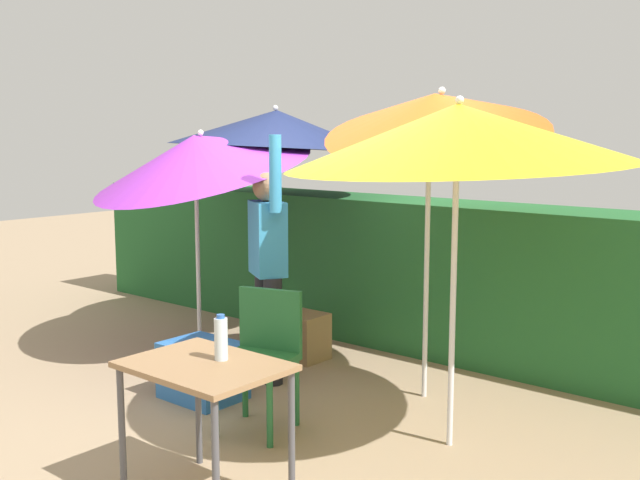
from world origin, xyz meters
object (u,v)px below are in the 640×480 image
(umbrella_yellow, at_px, (458,135))
(bottle_water, at_px, (221,338))
(umbrella_rainbow, at_px, (198,154))
(umbrella_orange, at_px, (436,114))
(cooler_box, at_px, (203,371))
(crate_cardboard, at_px, (298,335))
(chair_plastic, at_px, (262,351))
(umbrella_navy, at_px, (276,129))
(folding_table, at_px, (205,380))
(person_vendor, at_px, (268,260))

(umbrella_yellow, distance_m, bottle_water, 1.78)
(umbrella_rainbow, xyz_separation_m, umbrella_orange, (2.02, 0.38, 0.31))
(cooler_box, bearing_deg, crate_cardboard, 95.84)
(umbrella_yellow, bearing_deg, chair_plastic, -153.81)
(bottle_water, bearing_deg, umbrella_navy, 128.04)
(umbrella_orange, bearing_deg, folding_table, -92.28)
(umbrella_orange, bearing_deg, umbrella_rainbow, -169.36)
(umbrella_yellow, bearing_deg, cooler_box, -166.81)
(umbrella_navy, distance_m, chair_plastic, 2.72)
(bottle_water, bearing_deg, crate_cardboard, 122.19)
(umbrella_yellow, distance_m, crate_cardboard, 2.65)
(cooler_box, bearing_deg, umbrella_yellow, 13.19)
(umbrella_rainbow, height_order, cooler_box, umbrella_rainbow)
(cooler_box, distance_m, crate_cardboard, 1.17)
(person_vendor, xyz_separation_m, crate_cardboard, (-0.18, 0.55, -0.74))
(umbrella_rainbow, bearing_deg, umbrella_orange, 10.64)
(folding_table, xyz_separation_m, bottle_water, (0.02, 0.09, 0.20))
(chair_plastic, bearing_deg, umbrella_orange, 65.61)
(crate_cardboard, bearing_deg, umbrella_rainbow, -144.14)
(crate_cardboard, distance_m, folding_table, 2.55)
(umbrella_rainbow, distance_m, umbrella_yellow, 2.59)
(umbrella_yellow, relative_size, chair_plastic, 2.39)
(umbrella_rainbow, bearing_deg, crate_cardboard, 35.86)
(umbrella_rainbow, relative_size, bottle_water, 8.96)
(folding_table, bearing_deg, umbrella_yellow, 65.94)
(cooler_box, bearing_deg, person_vendor, 84.74)
(cooler_box, bearing_deg, folding_table, -40.58)
(bottle_water, bearing_deg, folding_table, -104.46)
(person_vendor, height_order, bottle_water, person_vendor)
(umbrella_navy, relative_size, person_vendor, 1.15)
(umbrella_yellow, bearing_deg, bottle_water, -114.70)
(folding_table, bearing_deg, umbrella_navy, 126.70)
(umbrella_navy, relative_size, bottle_water, 9.01)
(umbrella_navy, bearing_deg, umbrella_yellow, -25.42)
(person_vendor, bearing_deg, umbrella_yellow, -6.74)
(umbrella_orange, relative_size, umbrella_yellow, 1.16)
(umbrella_navy, relative_size, cooler_box, 4.00)
(umbrella_rainbow, distance_m, chair_plastic, 2.08)
(bottle_water, bearing_deg, umbrella_rainbow, 141.21)
(umbrella_yellow, bearing_deg, crate_cardboard, 158.48)
(umbrella_navy, xyz_separation_m, folding_table, (1.97, -2.64, -1.28))
(umbrella_navy, distance_m, cooler_box, 2.52)
(chair_plastic, relative_size, folding_table, 1.11)
(person_vendor, height_order, cooler_box, person_vendor)
(chair_plastic, relative_size, crate_cardboard, 1.90)
(umbrella_rainbow, bearing_deg, umbrella_navy, 91.54)
(person_vendor, distance_m, folding_table, 1.97)
(umbrella_rainbow, distance_m, crate_cardboard, 1.73)
(umbrella_rainbow, height_order, umbrella_yellow, umbrella_rainbow)
(crate_cardboard, bearing_deg, person_vendor, -72.08)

